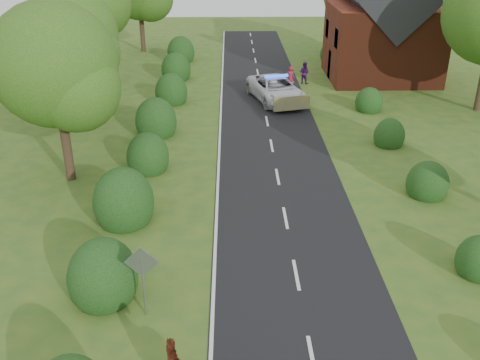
{
  "coord_description": "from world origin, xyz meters",
  "views": [
    {
      "loc": [
        -2.28,
        -11.44,
        11.28
      ],
      "look_at": [
        -1.89,
        9.04,
        1.3
      ],
      "focal_mm": 40.0,
      "sensor_mm": 36.0,
      "label": 1
    }
  ],
  "objects_px": {
    "road_sign": "(142,272)",
    "pedestrian_purple": "(304,73)",
    "police_van": "(276,89)",
    "pedestrian_red": "(290,78)"
  },
  "relations": [
    {
      "from": "police_van",
      "to": "pedestrian_red",
      "type": "xyz_separation_m",
      "value": [
        1.24,
        2.55,
        0.06
      ]
    },
    {
      "from": "road_sign",
      "to": "police_van",
      "type": "relative_size",
      "value": 0.39
    },
    {
      "from": "police_van",
      "to": "pedestrian_purple",
      "type": "xyz_separation_m",
      "value": [
        2.51,
        4.37,
        -0.01
      ]
    },
    {
      "from": "pedestrian_red",
      "to": "road_sign",
      "type": "bearing_deg",
      "value": 70.75
    },
    {
      "from": "road_sign",
      "to": "police_van",
      "type": "height_order",
      "value": "road_sign"
    },
    {
      "from": "police_van",
      "to": "pedestrian_purple",
      "type": "relative_size",
      "value": 3.95
    },
    {
      "from": "pedestrian_purple",
      "to": "pedestrian_red",
      "type": "bearing_deg",
      "value": 88.62
    },
    {
      "from": "police_van",
      "to": "pedestrian_red",
      "type": "bearing_deg",
      "value": 48.68
    },
    {
      "from": "road_sign",
      "to": "pedestrian_purple",
      "type": "xyz_separation_m",
      "value": [
        8.38,
        26.57,
        -0.83
      ]
    },
    {
      "from": "pedestrian_red",
      "to": "pedestrian_purple",
      "type": "height_order",
      "value": "pedestrian_red"
    }
  ]
}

